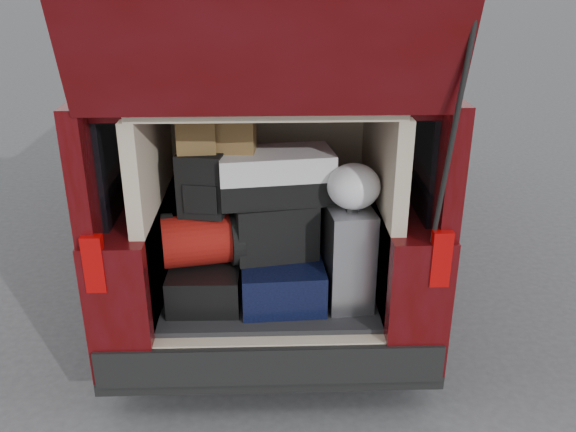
% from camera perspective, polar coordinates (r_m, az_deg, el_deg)
% --- Properties ---
extents(ground, '(80.00, 80.00, 0.00)m').
position_cam_1_polar(ground, '(3.87, -1.63, -15.46)').
color(ground, '#38383B').
rests_on(ground, ground).
extents(minivan, '(1.90, 5.35, 2.77)m').
position_cam_1_polar(minivan, '(5.11, -1.88, 6.00)').
color(minivan, black).
rests_on(minivan, ground).
extents(load_floor, '(1.24, 1.05, 0.55)m').
position_cam_1_polar(load_floor, '(3.93, -1.70, -9.82)').
color(load_floor, black).
rests_on(load_floor, ground).
extents(black_hardshell, '(0.41, 0.56, 0.22)m').
position_cam_1_polar(black_hardshell, '(3.64, -7.61, -5.84)').
color(black_hardshell, black).
rests_on(black_hardshell, load_floor).
extents(navy_hardshell, '(0.50, 0.60, 0.25)m').
position_cam_1_polar(navy_hardshell, '(3.61, -0.62, -5.70)').
color(navy_hardshell, black).
rests_on(navy_hardshell, load_floor).
extents(silver_roller, '(0.29, 0.42, 0.59)m').
position_cam_1_polar(silver_roller, '(3.50, 5.55, -3.57)').
color(silver_roller, white).
rests_on(silver_roller, load_floor).
extents(red_duffel, '(0.50, 0.38, 0.30)m').
position_cam_1_polar(red_duffel, '(3.52, -8.00, -2.18)').
color(red_duffel, maroon).
rests_on(red_duffel, black_hardshell).
extents(black_soft_case, '(0.50, 0.36, 0.33)m').
position_cam_1_polar(black_soft_case, '(3.52, -1.18, -1.19)').
color(black_soft_case, black).
rests_on(black_soft_case, navy_hardshell).
extents(backpack, '(0.28, 0.19, 0.36)m').
position_cam_1_polar(backpack, '(3.40, -8.11, 2.88)').
color(backpack, black).
rests_on(backpack, red_duffel).
extents(twotone_duffel, '(0.68, 0.41, 0.29)m').
position_cam_1_polar(twotone_duffel, '(3.44, -1.18, 3.78)').
color(twotone_duffel, white).
rests_on(twotone_duffel, black_soft_case).
extents(grocery_sack_lower, '(0.22, 0.19, 0.19)m').
position_cam_1_polar(grocery_sack_lower, '(3.37, -8.62, 7.55)').
color(grocery_sack_lower, brown).
rests_on(grocery_sack_lower, backpack).
extents(grocery_sack_upper, '(0.23, 0.20, 0.22)m').
position_cam_1_polar(grocery_sack_upper, '(3.39, -4.97, 7.89)').
color(grocery_sack_upper, brown).
rests_on(grocery_sack_upper, twotone_duffel).
extents(plastic_bag_right, '(0.31, 0.29, 0.25)m').
position_cam_1_polar(plastic_bag_right, '(3.32, 6.17, 2.77)').
color(plastic_bag_right, white).
rests_on(plastic_bag_right, silver_roller).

